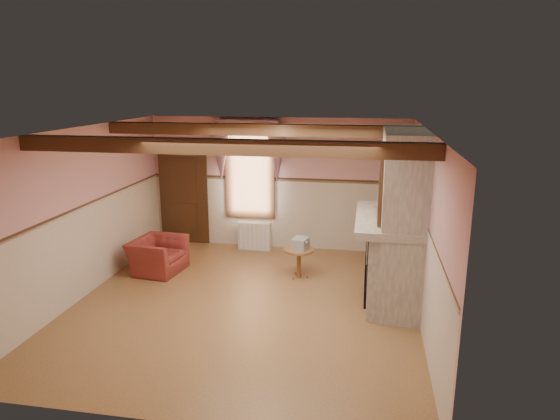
% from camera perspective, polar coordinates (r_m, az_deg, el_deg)
% --- Properties ---
extents(floor, '(5.50, 6.00, 0.01)m').
position_cam_1_polar(floor, '(8.28, -4.00, -10.61)').
color(floor, brown).
rests_on(floor, ground).
extents(ceiling, '(5.50, 6.00, 0.01)m').
position_cam_1_polar(ceiling, '(7.54, -4.37, 9.08)').
color(ceiling, silver).
rests_on(ceiling, wall_back).
extents(wall_back, '(5.50, 0.02, 2.80)m').
position_cam_1_polar(wall_back, '(10.65, -0.26, 3.03)').
color(wall_back, tan).
rests_on(wall_back, floor).
extents(wall_front, '(5.50, 0.02, 2.80)m').
position_cam_1_polar(wall_front, '(5.11, -12.48, -10.12)').
color(wall_front, tan).
rests_on(wall_front, floor).
extents(wall_left, '(0.02, 6.00, 2.80)m').
position_cam_1_polar(wall_left, '(8.86, -21.70, -0.32)').
color(wall_left, tan).
rests_on(wall_left, floor).
extents(wall_right, '(0.02, 6.00, 2.80)m').
position_cam_1_polar(wall_right, '(7.62, 16.32, -2.14)').
color(wall_right, tan).
rests_on(wall_right, floor).
extents(wainscot, '(5.50, 6.00, 1.50)m').
position_cam_1_polar(wainscot, '(7.99, -4.09, -5.72)').
color(wainscot, beige).
rests_on(wainscot, floor).
extents(chair_rail, '(5.50, 6.00, 0.08)m').
position_cam_1_polar(chair_rail, '(7.77, -4.19, -0.52)').
color(chair_rail, black).
rests_on(chair_rail, wainscot).
extents(firebox, '(0.20, 0.95, 0.90)m').
position_cam_1_polar(firebox, '(8.44, 10.36, -6.99)').
color(firebox, black).
rests_on(firebox, floor).
extents(armchair, '(0.98, 1.08, 0.64)m').
position_cam_1_polar(armchair, '(9.75, -13.80, -5.05)').
color(armchair, maroon).
rests_on(armchair, floor).
extents(side_table, '(0.63, 0.63, 0.55)m').
position_cam_1_polar(side_table, '(9.21, 2.16, -6.09)').
color(side_table, brown).
rests_on(side_table, floor).
extents(book_stack, '(0.33, 0.37, 0.20)m').
position_cam_1_polar(book_stack, '(9.11, 2.32, -3.82)').
color(book_stack, '#B7AD8C').
rests_on(book_stack, side_table).
extents(radiator, '(0.70, 0.19, 0.60)m').
position_cam_1_polar(radiator, '(10.72, -2.91, -2.98)').
color(radiator, silver).
rests_on(radiator, floor).
extents(bowl, '(0.37, 0.37, 0.09)m').
position_cam_1_polar(bowl, '(8.18, 12.39, -0.31)').
color(bowl, brown).
rests_on(bowl, mantel).
extents(mantel_clock, '(0.14, 0.24, 0.20)m').
position_cam_1_polar(mantel_clock, '(8.63, 12.29, 0.82)').
color(mantel_clock, black).
rests_on(mantel_clock, mantel).
extents(oil_lamp, '(0.11, 0.11, 0.28)m').
position_cam_1_polar(oil_lamp, '(8.48, 12.34, 0.87)').
color(oil_lamp, '#B69433').
rests_on(oil_lamp, mantel).
extents(candle_red, '(0.06, 0.06, 0.16)m').
position_cam_1_polar(candle_red, '(7.71, 12.53, -0.94)').
color(candle_red, '#B01D15').
rests_on(candle_red, mantel).
extents(jar_yellow, '(0.06, 0.06, 0.12)m').
position_cam_1_polar(jar_yellow, '(7.65, 12.54, -1.22)').
color(jar_yellow, gold).
rests_on(jar_yellow, mantel).
extents(fireplace, '(0.85, 2.00, 2.80)m').
position_cam_1_polar(fireplace, '(8.17, 13.63, -0.87)').
color(fireplace, gray).
rests_on(fireplace, floor).
extents(mantel, '(1.05, 2.05, 0.12)m').
position_cam_1_polar(mantel, '(8.17, 12.36, -1.09)').
color(mantel, gray).
rests_on(mantel, fireplace).
extents(overmantel_mirror, '(0.06, 1.44, 1.04)m').
position_cam_1_polar(overmantel_mirror, '(8.02, 11.27, 3.17)').
color(overmantel_mirror, silver).
rests_on(overmantel_mirror, fireplace).
extents(door, '(1.10, 0.10, 2.10)m').
position_cam_1_polar(door, '(11.22, -10.93, 1.53)').
color(door, black).
rests_on(door, floor).
extents(window, '(1.06, 0.08, 2.02)m').
position_cam_1_polar(window, '(10.70, -3.46, 4.42)').
color(window, white).
rests_on(window, wall_back).
extents(window_drapes, '(1.30, 0.14, 1.40)m').
position_cam_1_polar(window_drapes, '(10.52, -3.63, 7.55)').
color(window_drapes, gray).
rests_on(window_drapes, wall_back).
extents(ceiling_beam_front, '(5.50, 0.18, 0.20)m').
position_cam_1_polar(ceiling_beam_front, '(6.40, -7.01, 7.19)').
color(ceiling_beam_front, black).
rests_on(ceiling_beam_front, ceiling).
extents(ceiling_beam_back, '(5.50, 0.18, 0.20)m').
position_cam_1_polar(ceiling_beam_back, '(8.71, -2.40, 9.14)').
color(ceiling_beam_back, black).
rests_on(ceiling_beam_back, ceiling).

